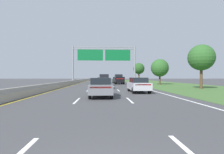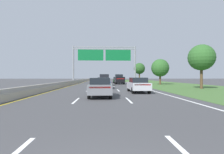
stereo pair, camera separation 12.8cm
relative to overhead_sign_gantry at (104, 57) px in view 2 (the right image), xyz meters
The scene contains 14 objects.
ground_plane 8.09m from the overhead_sign_gantry, 93.47° to the right, with size 220.00×220.00×0.00m, color #3D3D3F.
lane_striping 8.38m from the overhead_sign_gantry, 93.17° to the right, with size 11.96×106.00×0.01m.
grass_verge_right 15.86m from the overhead_sign_gantry, 19.94° to the right, with size 14.00×110.00×0.02m, color #3D602D.
median_barrier_concrete 10.42m from the overhead_sign_gantry, 144.33° to the right, with size 0.60×110.00×0.85m.
overhead_sign_gantry is the anchor object (origin of this frame).
pickup_truck_black 6.52m from the overhead_sign_gantry, 27.68° to the right, with size 2.05×5.42×2.20m.
car_darkgreen_right_lane_sedan 8.55m from the overhead_sign_gantry, 59.78° to the left, with size 1.95×4.45×1.57m.
car_blue_centre_lane_sedan 17.57m from the overhead_sign_gantry, 90.98° to the right, with size 1.93×4.45×1.57m.
car_grey_centre_lane_sedan 27.75m from the overhead_sign_gantry, 91.11° to the right, with size 1.87×4.42×1.57m.
car_silver_right_lane_sedan 24.18m from the overhead_sign_gantry, 81.60° to the right, with size 1.83×4.40×1.57m.
car_red_centre_lane_suv 10.61m from the overhead_sign_gantry, 90.47° to the right, with size 1.93×4.71×2.11m.
roadside_tree_near 22.76m from the overhead_sign_gantry, 54.70° to the right, with size 3.53×3.53×6.05m.
roadside_tree_mid 13.15m from the overhead_sign_gantry, 24.09° to the right, with size 3.72×3.72×5.39m.
roadside_tree_far 13.98m from the overhead_sign_gantry, 41.85° to the left, with size 3.26×3.26×5.67m.
Camera 2 is at (0.06, -1.87, 1.67)m, focal length 28.25 mm.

